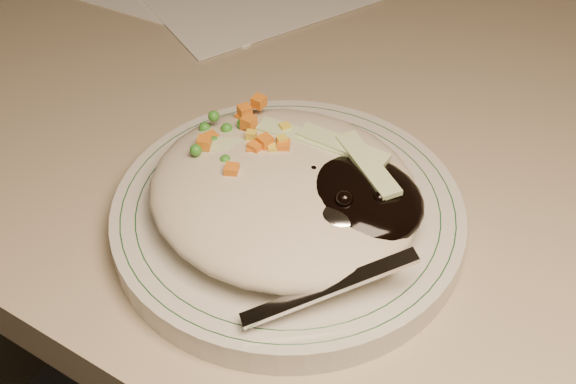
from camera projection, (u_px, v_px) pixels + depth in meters
The scene contains 4 objects.
desk at pixel (476, 295), 0.79m from camera, with size 1.40×0.70×0.74m.
plate at pixel (288, 218), 0.58m from camera, with size 0.25×0.25×0.02m, color beige.
plate_rim at pixel (288, 208), 0.57m from camera, with size 0.24×0.24×0.00m.
meal at pixel (293, 189), 0.55m from camera, with size 0.21×0.19×0.05m.
Camera 1 is at (0.12, 0.85, 1.16)m, focal length 50.00 mm.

